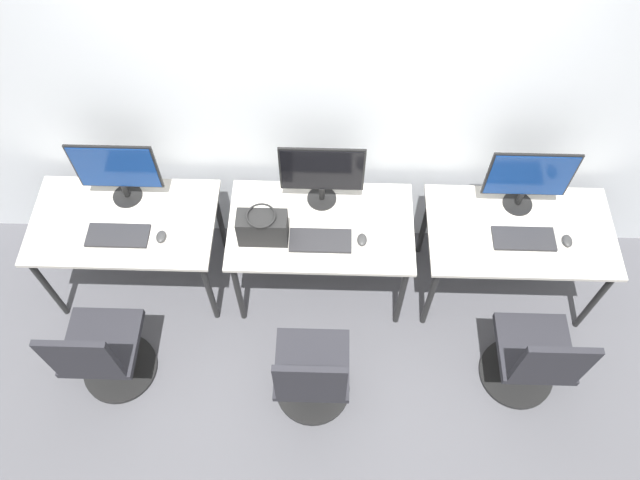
% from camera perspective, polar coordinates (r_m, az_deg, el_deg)
% --- Properties ---
extents(ground_plane, '(20.00, 20.00, 0.00)m').
position_cam_1_polar(ground_plane, '(4.35, -0.05, -7.75)').
color(ground_plane, '#4C4C51').
extents(wall_back, '(12.00, 0.05, 2.80)m').
position_cam_1_polar(wall_back, '(3.65, 0.30, 13.30)').
color(wall_back, silver).
rests_on(wall_back, ground_plane).
extents(desk_left, '(1.15, 0.68, 0.73)m').
position_cam_1_polar(desk_left, '(4.15, -17.35, 1.06)').
color(desk_left, '#BCB7AD').
rests_on(desk_left, ground_plane).
extents(monitor_left, '(0.51, 0.19, 0.48)m').
position_cam_1_polar(monitor_left, '(3.98, -18.10, 6.07)').
color(monitor_left, black).
rests_on(monitor_left, desk_left).
extents(keyboard_left, '(0.38, 0.17, 0.02)m').
position_cam_1_polar(keyboard_left, '(4.01, -17.99, 0.39)').
color(keyboard_left, '#262628').
rests_on(keyboard_left, desk_left).
extents(mouse_left, '(0.06, 0.09, 0.03)m').
position_cam_1_polar(mouse_left, '(3.93, -14.33, 0.30)').
color(mouse_left, '#333333').
rests_on(mouse_left, desk_left).
extents(office_chair_left, '(0.48, 0.48, 0.90)m').
position_cam_1_polar(office_chair_left, '(4.08, -19.22, -9.92)').
color(office_chair_left, black).
rests_on(office_chair_left, ground_plane).
extents(desk_center, '(1.15, 0.68, 0.73)m').
position_cam_1_polar(desk_center, '(3.94, 0.08, 0.69)').
color(desk_center, '#BCB7AD').
rests_on(desk_center, ground_plane).
extents(monitor_center, '(0.51, 0.19, 0.48)m').
position_cam_1_polar(monitor_center, '(3.78, 0.17, 6.14)').
color(monitor_center, black).
rests_on(monitor_center, desk_center).
extents(keyboard_center, '(0.38, 0.17, 0.02)m').
position_cam_1_polar(keyboard_center, '(3.80, 0.04, -0.05)').
color(keyboard_center, '#262628').
rests_on(keyboard_center, desk_center).
extents(mouse_center, '(0.06, 0.09, 0.03)m').
position_cam_1_polar(mouse_center, '(3.80, 3.86, 0.03)').
color(mouse_center, '#333333').
rests_on(mouse_center, desk_center).
extents(office_chair_center, '(0.48, 0.48, 0.90)m').
position_cam_1_polar(office_chair_center, '(3.81, -0.75, -12.43)').
color(office_chair_center, black).
rests_on(office_chair_center, ground_plane).
extents(desk_right, '(1.15, 0.68, 0.73)m').
position_cam_1_polar(desk_right, '(4.11, 17.66, 0.26)').
color(desk_right, '#BCB7AD').
rests_on(desk_right, ground_plane).
extents(monitor_right, '(0.51, 0.19, 0.48)m').
position_cam_1_polar(monitor_right, '(3.96, 18.55, 5.37)').
color(monitor_right, black).
rests_on(monitor_right, desk_right).
extents(keyboard_right, '(0.38, 0.17, 0.02)m').
position_cam_1_polar(keyboard_right, '(4.00, 18.13, 0.11)').
color(keyboard_right, '#262628').
rests_on(keyboard_right, desk_right).
extents(mouse_right, '(0.06, 0.09, 0.03)m').
position_cam_1_polar(mouse_right, '(4.08, 21.68, -0.07)').
color(mouse_right, '#333333').
rests_on(mouse_right, desk_right).
extents(office_chair_right, '(0.48, 0.48, 0.90)m').
position_cam_1_polar(office_chair_right, '(4.05, 18.87, -10.41)').
color(office_chair_right, black).
rests_on(office_chair_right, ground_plane).
extents(handbag, '(0.30, 0.18, 0.25)m').
position_cam_1_polar(handbag, '(3.74, -5.27, 1.15)').
color(handbag, black).
rests_on(handbag, desk_center).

